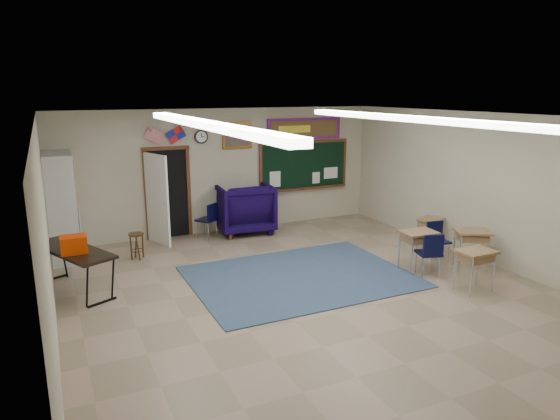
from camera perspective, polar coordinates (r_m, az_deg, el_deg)
name	(u,v)px	position (r m, az deg, el deg)	size (l,w,h in m)	color
floor	(311,294)	(8.70, 3.62, -9.58)	(9.00, 9.00, 0.00)	gray
back_wall	(224,171)	(12.29, -6.43, 4.48)	(8.00, 0.04, 3.00)	#BDB699
left_wall	(46,239)	(7.26, -25.13, -3.06)	(0.04, 9.00, 3.00)	#BDB699
right_wall	(490,189)	(10.72, 22.86, 2.18)	(0.04, 9.00, 3.00)	#BDB699
ceiling	(314,117)	(8.02, 3.94, 10.55)	(8.00, 9.00, 0.04)	white
area_rug	(300,277)	(9.44, 2.34, -7.61)	(4.00, 3.00, 0.02)	#324560
fluorescent_strips	(314,121)	(8.02, 3.93, 10.12)	(3.86, 6.00, 0.10)	white
doorway	(165,195)	(11.84, -13.03, 1.69)	(1.10, 0.89, 2.16)	black
chalkboard	(304,167)	(13.13, 2.78, 4.96)	(2.55, 0.14, 1.30)	#5A2F19
bulletin_board	(305,129)	(13.02, 2.82, 9.26)	(2.10, 0.05, 0.55)	red
framed_art_print	(237,135)	(12.27, -4.92, 8.50)	(0.75, 0.05, 0.65)	brown
wall_clock	(201,137)	(11.99, -9.00, 8.27)	(0.32, 0.05, 0.32)	black
wall_flags	(165,133)	(11.75, -13.01, 8.62)	(1.16, 0.06, 0.70)	red
storage_cabinet	(62,207)	(11.10, -23.68, 0.32)	(0.59, 1.25, 2.20)	#B6B7B1
wingback_armchair	(244,208)	(12.26, -4.15, 0.25)	(1.29, 1.33, 1.21)	black
student_chair_reading	(207,221)	(11.86, -8.38, -1.20)	(0.43, 0.43, 0.86)	black
student_chair_desk_a	(428,254)	(9.76, 16.59, -4.87)	(0.43, 0.43, 0.86)	black
student_chair_desk_b	(438,242)	(10.66, 17.66, -3.53)	(0.40, 0.40, 0.81)	black
student_desk_front_left	(418,249)	(9.98, 15.45, -4.29)	(0.70, 0.55, 0.79)	olive
student_desk_front_right	(430,231)	(11.49, 16.73, -2.37)	(0.69, 0.62, 0.68)	olive
student_desk_back_left	(475,269)	(9.29, 21.35, -6.25)	(0.63, 0.47, 0.75)	olive
student_desk_back_right	(471,248)	(10.40, 21.04, -4.04)	(0.80, 0.74, 0.78)	olive
folding_table	(74,268)	(9.36, -22.46, -6.16)	(1.35, 1.96, 1.06)	black
wooden_stool	(137,246)	(10.75, -16.04, -3.94)	(0.31, 0.31, 0.55)	#462A15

